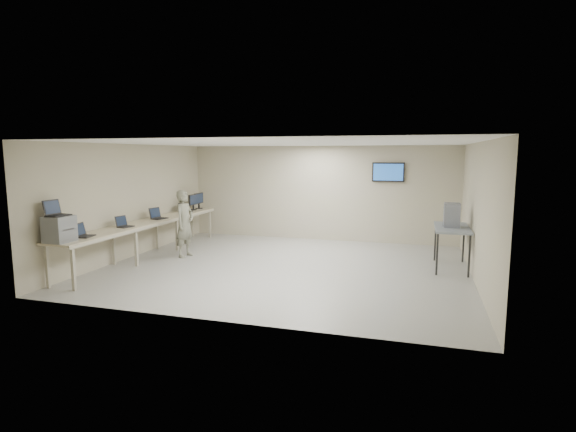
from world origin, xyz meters
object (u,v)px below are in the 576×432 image
(soldier, at_px, (185,224))
(side_table, at_px, (452,230))
(workbench, at_px, (147,224))
(equipment_box, at_px, (59,229))

(soldier, distance_m, side_table, 6.35)
(workbench, height_order, equipment_box, equipment_box)
(equipment_box, distance_m, soldier, 3.22)
(workbench, distance_m, side_table, 7.25)
(workbench, height_order, soldier, soldier)
(soldier, bearing_deg, workbench, 116.01)
(equipment_box, bearing_deg, soldier, 73.26)
(soldier, height_order, side_table, soldier)
(workbench, distance_m, soldier, 0.92)
(workbench, bearing_deg, equipment_box, -91.31)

